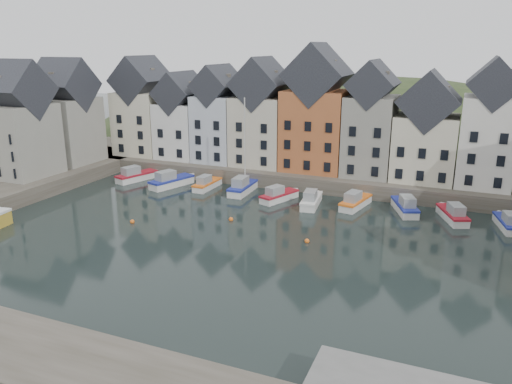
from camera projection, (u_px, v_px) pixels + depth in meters
The scene contains 16 objects.
ground at pixel (233, 251), 48.66m from camera, with size 260.00×260.00×0.00m, color black.
far_quay at pixel (318, 172), 74.94m from camera, with size 90.00×16.00×2.00m, color #474236.
hillside at pixel (349, 232), 103.32m from camera, with size 153.60×70.40×64.00m.
far_terrace at pixel (338, 123), 69.76m from camera, with size 72.37×8.16×17.78m.
left_terrace at pixel (45, 121), 71.38m from camera, with size 7.65×17.00×15.69m.
mooring_buoys at pixel (221, 227), 54.82m from camera, with size 20.50×5.50×0.50m.
boat_a at pixel (136, 176), 73.89m from camera, with size 3.88×6.75×2.48m.
boat_b at pixel (170, 181), 70.73m from camera, with size 4.16×7.20×2.64m.
boat_c at pixel (207, 184), 69.78m from camera, with size 1.90×5.77×2.20m.
boat_d at pixel (243, 187), 67.82m from camera, with size 2.34×6.86×12.98m.
boat_e at pixel (278, 196), 64.33m from camera, with size 3.84×6.16×2.27m.
boat_f at pixel (311, 200), 62.30m from camera, with size 2.64×6.36×2.37m.
boat_g at pixel (355, 202), 61.67m from camera, with size 3.12×6.46×2.38m.
boat_h at pixel (405, 207), 59.84m from camera, with size 4.10×6.60×2.43m.
boat_i at pixel (453, 215), 57.12m from camera, with size 3.99×6.36×2.34m.
boat_j at pixel (508, 223), 54.50m from camera, with size 2.94×5.94×2.19m.
Camera 1 is at (19.39, -40.70, 19.35)m, focal length 35.00 mm.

